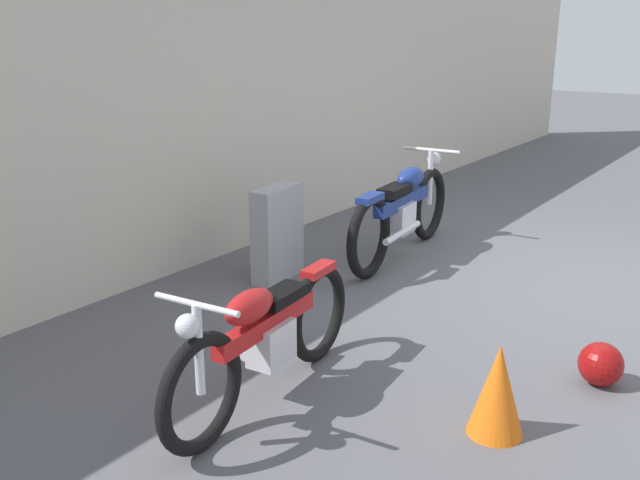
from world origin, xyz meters
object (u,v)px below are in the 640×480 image
stone_marker (277,233)px  traffic_cone (498,390)px  motorcycle_blue (403,210)px  helmet (601,364)px  motorcycle_red (265,337)px

stone_marker → traffic_cone: (-1.30, -2.62, -0.15)m
stone_marker → motorcycle_blue: size_ratio=0.39×
helmet → traffic_cone: bearing=160.4°
helmet → motorcycle_red: (-1.40, 1.64, 0.28)m
helmet → traffic_cone: traffic_cone is taller
motorcycle_red → helmet: bearing=125.1°
stone_marker → motorcycle_blue: (1.24, -0.61, 0.05)m
motorcycle_blue → motorcycle_red: size_ratio=1.14×
helmet → motorcycle_red: motorcycle_red is taller
traffic_cone → helmet: bearing=-19.6°
helmet → motorcycle_red: bearing=130.5°
helmet → motorcycle_blue: size_ratio=0.13×
stone_marker → motorcycle_red: 2.20m
helmet → traffic_cone: size_ratio=0.52×
helmet → motorcycle_red: 2.17m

